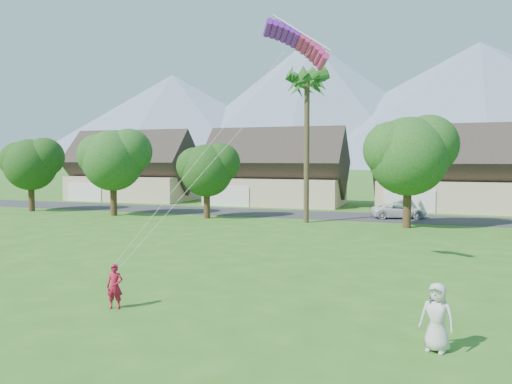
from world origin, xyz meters
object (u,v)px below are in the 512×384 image
at_px(kite_flyer, 115,286).
at_px(parked_car, 399,211).
at_px(watcher, 437,317).
at_px(parafoil_kite, 298,41).

relative_size(kite_flyer, parked_car, 0.34).
height_order(watcher, parafoil_kite, parafoil_kite).
height_order(parked_car, parafoil_kite, parafoil_kite).
xyz_separation_m(kite_flyer, parked_car, (8.07, 30.73, -0.14)).
bearing_deg(watcher, parafoil_kite, 147.13).
height_order(watcher, parked_car, watcher).
bearing_deg(parafoil_kite, parked_car, 67.42).
height_order(kite_flyer, parafoil_kite, parafoil_kite).
bearing_deg(kite_flyer, watcher, -18.54).
distance_m(watcher, parked_car, 31.27).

